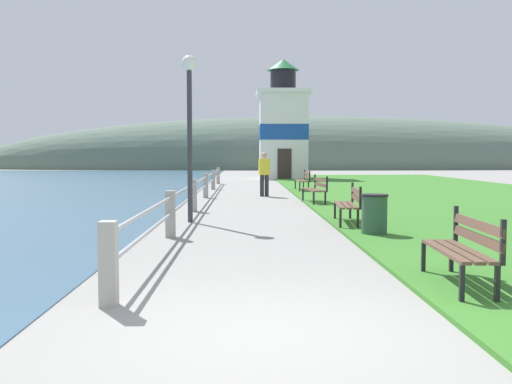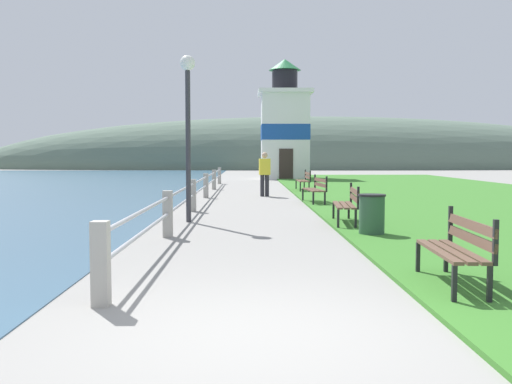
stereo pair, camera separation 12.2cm
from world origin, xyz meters
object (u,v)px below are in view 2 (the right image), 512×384
Objects in this scene: park_bench_far at (316,188)px; lamp_post at (188,107)px; park_bench_midway at (348,202)px; person_strolling at (265,172)px; park_bench_near at (458,246)px; park_bench_by_lighthouse at (304,179)px; lighthouse at (285,128)px; trash_bin at (372,215)px.

lamp_post is (-3.66, -4.93, 2.20)m from park_bench_far.
person_strolling is at bearing -74.58° from park_bench_midway.
park_bench_near is 0.84× the size of park_bench_by_lighthouse.
park_bench_midway is 9.26m from person_strolling.
lamp_post is (-3.88, -24.50, -0.63)m from lighthouse.
park_bench_midway reaches higher than trash_bin.
park_bench_midway and park_bench_by_lighthouse have the same top height.
trash_bin is (0.21, -7.41, -0.11)m from park_bench_far.
lamp_post reaches higher than park_bench_by_lighthouse.
trash_bin is at bearing -179.37° from person_strolling.
park_bench_far is 3.83m from person_strolling.
lighthouse is at bearing 81.00° from lamp_post.
lamp_post is at bearing 157.37° from person_strolling.
park_bench_far reaches higher than trash_bin.
park_bench_far is 0.93× the size of park_bench_by_lighthouse.
park_bench_by_lighthouse is 3.43m from person_strolling.
park_bench_near is 1.95× the size of trash_bin.
park_bench_midway is at bearing -90.39° from lighthouse.
park_bench_far is at bearing -164.22° from person_strolling.
person_strolling reaches higher than park_bench_near.
park_bench_far is 6.35m from park_bench_by_lighthouse.
park_bench_near is at bearing 89.53° from park_bench_by_lighthouse.
lamp_post is (-3.90, -11.28, 2.20)m from park_bench_by_lighthouse.
park_bench_near is at bearing -60.47° from lamp_post.
park_bench_midway is 25.36m from lighthouse.
park_bench_near is 31.56m from lighthouse.
lighthouse is (-0.02, 13.22, 2.83)m from park_bench_by_lighthouse.
park_bench_by_lighthouse is at bearing -86.90° from park_bench_near.
park_bench_far and park_bench_by_lighthouse have the same top height.
park_bench_by_lighthouse is 0.49× the size of lamp_post.
park_bench_near is 15.45m from person_strolling.
lighthouse is (0.17, 25.20, 2.83)m from park_bench_midway.
lighthouse is (0.22, 19.57, 2.83)m from park_bench_far.
lighthouse is at bearing -86.89° from park_bench_near.
lighthouse is 4.63× the size of person_strolling.
park_bench_by_lighthouse is 13.52m from lighthouse.
park_bench_midway is 2.18× the size of trash_bin.
trash_bin is 5.15m from lamp_post.
park_bench_near is 0.41× the size of lamp_post.
lamp_post is at bearing -99.00° from lighthouse.
park_bench_near is 4.46m from trash_bin.
park_bench_far is at bearing 53.43° from lamp_post.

